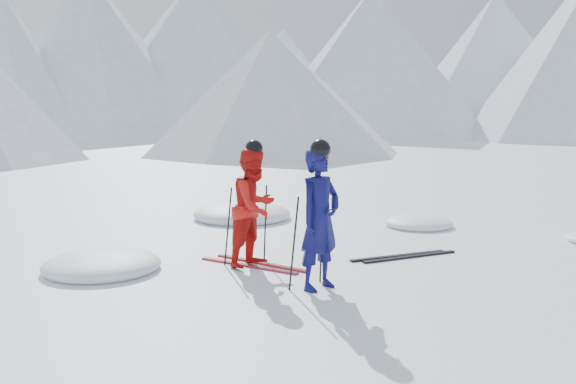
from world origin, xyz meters
TOP-DOWN VIEW (x-y plane):
  - ground at (0.00, 0.00)m, footprint 160.00×160.00m
  - mountain_range at (5.71, 35.31)m, footprint 106.15×62.94m
  - skier_blue at (-2.11, -0.65)m, footprint 0.72×0.53m
  - skier_red at (-2.10, 0.83)m, footprint 1.01×0.89m
  - pole_blue_left at (-2.41, -0.50)m, footprint 0.12×0.08m
  - pole_blue_right at (-1.86, -0.40)m, footprint 0.12×0.07m
  - pole_red_left at (-2.40, 1.08)m, footprint 0.12×0.09m
  - pole_red_right at (-1.80, 0.98)m, footprint 0.12×0.08m
  - ski_worn_left at (-2.22, 0.83)m, footprint 0.67×1.63m
  - ski_worn_right at (-1.98, 0.83)m, footprint 0.56×1.66m
  - ski_loose_a at (-0.01, -0.09)m, footprint 1.67×0.50m
  - ski_loose_b at (0.09, -0.24)m, footprint 1.68×0.44m
  - snow_lumps at (-0.57, 2.81)m, footprint 8.93×7.33m

SIDE VIEW (x-z plane):
  - ground at x=0.00m, z-range 0.00..0.00m
  - snow_lumps at x=-0.57m, z-range -0.23..0.23m
  - ski_worn_left at x=-2.22m, z-range 0.00..0.03m
  - ski_worn_right at x=-1.98m, z-range 0.00..0.03m
  - ski_loose_a at x=-0.01m, z-range 0.00..0.03m
  - ski_loose_b at x=0.09m, z-range 0.00..0.03m
  - pole_red_left at x=-2.40m, z-range 0.00..1.16m
  - pole_red_right at x=-1.80m, z-range 0.00..1.16m
  - pole_blue_left at x=-2.41m, z-range 0.00..1.20m
  - pole_blue_right at x=-1.86m, z-range 0.00..1.20m
  - skier_red at x=-2.10m, z-range 0.00..1.74m
  - skier_blue at x=-2.11m, z-range 0.00..1.81m
  - mountain_range at x=5.71m, z-range -1.04..14.49m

